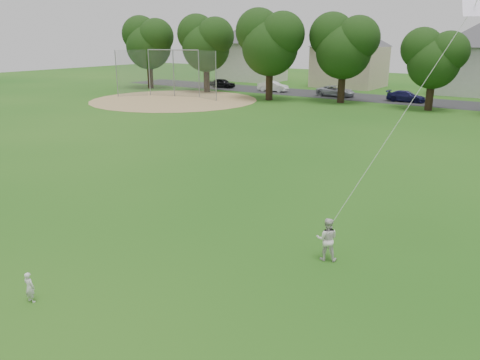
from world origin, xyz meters
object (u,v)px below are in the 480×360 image
Objects in this scene: kite at (398,123)px; baseball_backstop at (171,74)px; older_boy at (327,239)px; toddler at (29,287)px.

kite is 42.07m from baseball_backstop.
kite is at bearing -37.71° from baseball_backstop.
older_boy is 0.12× the size of baseball_backstop.
kite reaches higher than older_boy.
kite reaches higher than toddler.
kite is 0.67× the size of baseball_backstop.
older_boy is 0.18× the size of kite.
older_boy is at bearing -136.75° from kite.
baseball_backstop is (-33.26, 25.71, -1.68)m from kite.
toddler is 43.00m from baseball_backstop.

